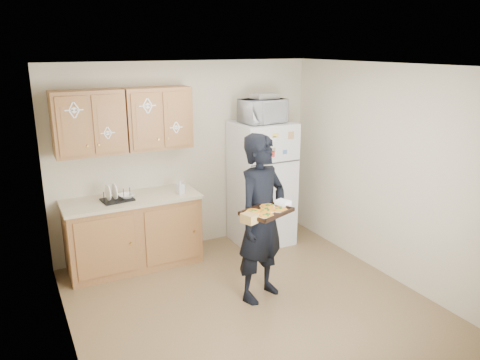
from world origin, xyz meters
name	(u,v)px	position (x,y,z in m)	size (l,w,h in m)	color
floor	(250,304)	(0.00, 0.00, 0.00)	(3.60, 3.60, 0.00)	brown
ceiling	(252,66)	(0.00, 0.00, 2.50)	(3.60, 3.60, 0.00)	silver
wall_back	(187,157)	(0.00, 1.80, 1.25)	(3.60, 0.04, 2.50)	beige
wall_front	(378,266)	(0.00, -1.80, 1.25)	(3.60, 0.04, 2.50)	beige
wall_left	(62,224)	(-1.80, 0.00, 1.25)	(0.04, 3.60, 2.50)	beige
wall_right	(386,172)	(1.80, 0.00, 1.25)	(0.04, 3.60, 2.50)	beige
refrigerator	(262,183)	(0.95, 1.43, 0.85)	(0.75, 0.70, 1.70)	silver
base_cabinet	(134,234)	(-0.85, 1.48, 0.43)	(1.60, 0.60, 0.86)	brown
countertop	(131,199)	(-0.85, 1.48, 0.88)	(1.64, 0.64, 0.04)	beige
upper_cab_left	(89,123)	(-1.25, 1.61, 1.83)	(0.80, 0.33, 0.75)	brown
upper_cab_right	(158,118)	(-0.43, 1.61, 1.83)	(0.80, 0.33, 0.75)	brown
cereal_box	(283,219)	(1.47, 1.67, 0.16)	(0.20, 0.07, 0.32)	gold
person	(262,219)	(0.19, 0.10, 0.91)	(0.67, 0.44, 1.83)	black
baking_tray	(267,212)	(0.08, -0.18, 1.10)	(0.47, 0.35, 0.04)	black
pizza_front_left	(266,215)	(0.01, -0.29, 1.11)	(0.16, 0.16, 0.02)	orange
pizza_front_right	(280,209)	(0.22, -0.21, 1.11)	(0.16, 0.16, 0.02)	orange
pizza_back_left	(253,212)	(-0.05, -0.14, 1.11)	(0.16, 0.16, 0.02)	orange
pizza_back_right	(267,206)	(0.16, -0.06, 1.11)	(0.16, 0.16, 0.02)	orange
pizza_center	(267,210)	(0.08, -0.18, 1.11)	(0.16, 0.16, 0.02)	orange
microwave	(263,111)	(0.92, 1.38, 1.86)	(0.56, 0.38, 0.31)	silver
foil_pan	(265,96)	(0.96, 1.41, 2.05)	(0.33, 0.23, 0.07)	silver
dish_rack	(117,195)	(-1.02, 1.45, 0.97)	(0.35, 0.27, 0.14)	black
bowl	(127,196)	(-0.91, 1.45, 0.94)	(0.19, 0.19, 0.05)	white
soap_bottle	(180,186)	(-0.26, 1.37, 0.99)	(0.08, 0.08, 0.18)	silver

